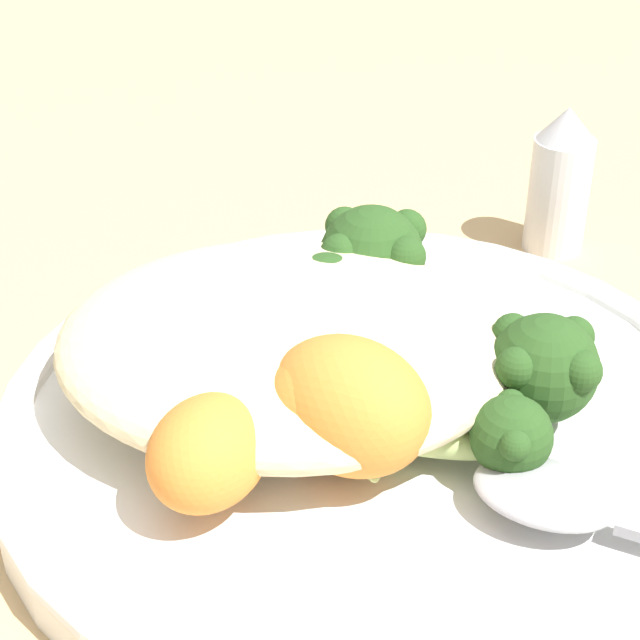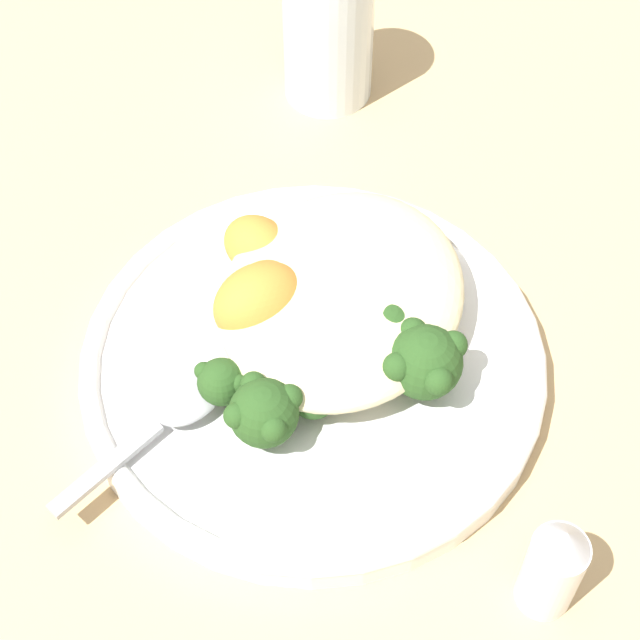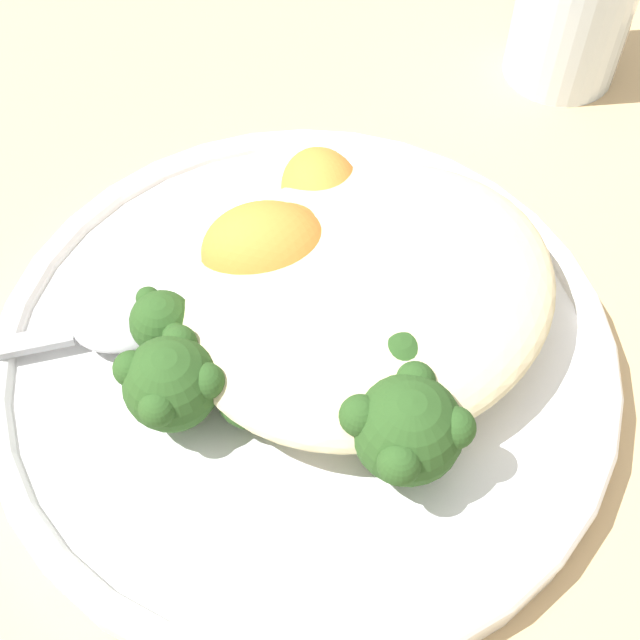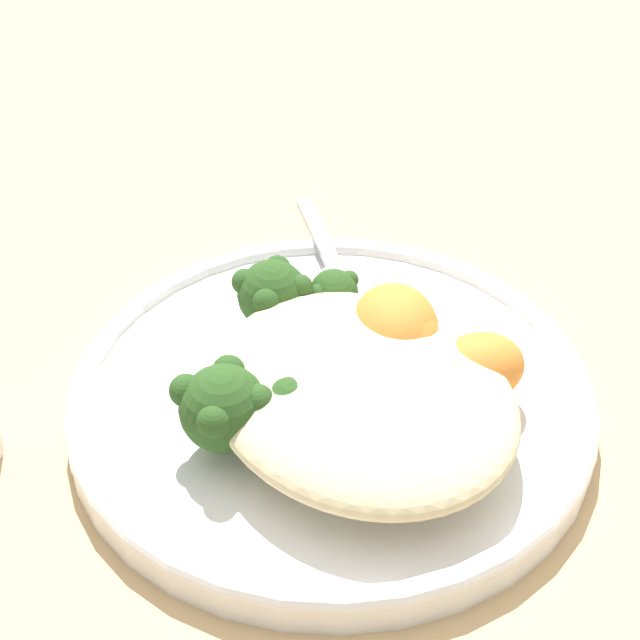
{
  "view_description": "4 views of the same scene",
  "coord_description": "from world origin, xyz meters",
  "px_view_note": "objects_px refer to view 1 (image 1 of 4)",
  "views": [
    {
      "loc": [
        -0.0,
        -0.32,
        0.25
      ],
      "look_at": [
        -0.03,
        -0.01,
        0.05
      ],
      "focal_mm": 60.0,
      "sensor_mm": 36.0,
      "label": 1
    },
    {
      "loc": [
        0.31,
        0.12,
        0.52
      ],
      "look_at": [
        -0.02,
        -0.01,
        0.04
      ],
      "focal_mm": 60.0,
      "sensor_mm": 36.0,
      "label": 2
    },
    {
      "loc": [
        0.1,
        0.16,
        0.33
      ],
      "look_at": [
        -0.01,
        -0.01,
        0.05
      ],
      "focal_mm": 50.0,
      "sensor_mm": 36.0,
      "label": 3
    },
    {
      "loc": [
        -0.33,
        0.22,
        0.38
      ],
      "look_at": [
        0.01,
        -0.02,
        0.05
      ],
      "focal_mm": 60.0,
      "sensor_mm": 36.0,
      "label": 4
    }
  ],
  "objects_px": {
    "plate": "(373,421)",
    "broccoli_stalk_1": "(511,378)",
    "quinoa_mound": "(288,343)",
    "broccoli_stalk_3": "(372,279)",
    "broccoli_stalk_5": "(293,366)",
    "broccoli_stalk_0": "(476,435)",
    "broccoli_stalk_2": "(453,369)",
    "sweet_potato_chunk_1": "(212,452)",
    "spoon": "(579,503)",
    "salt_shaker": "(562,181)",
    "kale_tuft": "(271,322)",
    "broccoli_stalk_4": "(333,319)",
    "sweet_potato_chunk_0": "(343,407)",
    "sweet_potato_chunk_2": "(352,406)"
  },
  "relations": [
    {
      "from": "quinoa_mound",
      "to": "salt_shaker",
      "type": "relative_size",
      "value": 2.26
    },
    {
      "from": "broccoli_stalk_2",
      "to": "kale_tuft",
      "type": "height_order",
      "value": "kale_tuft"
    },
    {
      "from": "broccoli_stalk_3",
      "to": "kale_tuft",
      "type": "bearing_deg",
      "value": 127.25
    },
    {
      "from": "broccoli_stalk_5",
      "to": "spoon",
      "type": "xyz_separation_m",
      "value": [
        0.09,
        -0.05,
        -0.01
      ]
    },
    {
      "from": "broccoli_stalk_5",
      "to": "sweet_potato_chunk_1",
      "type": "relative_size",
      "value": 1.52
    },
    {
      "from": "broccoli_stalk_3",
      "to": "sweet_potato_chunk_2",
      "type": "bearing_deg",
      "value": 178.23
    },
    {
      "from": "broccoli_stalk_3",
      "to": "sweet_potato_chunk_2",
      "type": "xyz_separation_m",
      "value": [
        -0.0,
        -0.09,
        0.0
      ]
    },
    {
      "from": "broccoli_stalk_1",
      "to": "spoon",
      "type": "xyz_separation_m",
      "value": [
        0.02,
        -0.05,
        -0.01
      ]
    },
    {
      "from": "broccoli_stalk_0",
      "to": "sweet_potato_chunk_0",
      "type": "height_order",
      "value": "sweet_potato_chunk_0"
    },
    {
      "from": "broccoli_stalk_5",
      "to": "spoon",
      "type": "height_order",
      "value": "broccoli_stalk_5"
    },
    {
      "from": "broccoli_stalk_0",
      "to": "sweet_potato_chunk_0",
      "type": "xyz_separation_m",
      "value": [
        -0.04,
        -0.0,
        0.01
      ]
    },
    {
      "from": "broccoli_stalk_5",
      "to": "sweet_potato_chunk_0",
      "type": "distance_m",
      "value": 0.04
    },
    {
      "from": "broccoli_stalk_3",
      "to": "broccoli_stalk_5",
      "type": "xyz_separation_m",
      "value": [
        -0.02,
        -0.05,
        -0.01
      ]
    },
    {
      "from": "broccoli_stalk_1",
      "to": "broccoli_stalk_3",
      "type": "relative_size",
      "value": 0.85
    },
    {
      "from": "plate",
      "to": "broccoli_stalk_0",
      "type": "distance_m",
      "value": 0.05
    },
    {
      "from": "broccoli_stalk_5",
      "to": "sweet_potato_chunk_2",
      "type": "distance_m",
      "value": 0.04
    },
    {
      "from": "broccoli_stalk_1",
      "to": "sweet_potato_chunk_2",
      "type": "distance_m",
      "value": 0.06
    },
    {
      "from": "sweet_potato_chunk_1",
      "to": "broccoli_stalk_4",
      "type": "bearing_deg",
      "value": 69.57
    },
    {
      "from": "sweet_potato_chunk_0",
      "to": "sweet_potato_chunk_1",
      "type": "distance_m",
      "value": 0.04
    },
    {
      "from": "broccoli_stalk_2",
      "to": "sweet_potato_chunk_0",
      "type": "xyz_separation_m",
      "value": [
        -0.04,
        -0.04,
        0.01
      ]
    },
    {
      "from": "broccoli_stalk_5",
      "to": "kale_tuft",
      "type": "bearing_deg",
      "value": -24.34
    },
    {
      "from": "broccoli_stalk_2",
      "to": "sweet_potato_chunk_1",
      "type": "relative_size",
      "value": 1.43
    },
    {
      "from": "spoon",
      "to": "salt_shaker",
      "type": "relative_size",
      "value": 1.64
    },
    {
      "from": "quinoa_mound",
      "to": "broccoli_stalk_5",
      "type": "xyz_separation_m",
      "value": [
        0.0,
        -0.01,
        -0.01
      ]
    },
    {
      "from": "plate",
      "to": "broccoli_stalk_1",
      "type": "height_order",
      "value": "broccoli_stalk_1"
    },
    {
      "from": "sweet_potato_chunk_1",
      "to": "broccoli_stalk_5",
      "type": "bearing_deg",
      "value": 70.39
    },
    {
      "from": "broccoli_stalk_3",
      "to": "broccoli_stalk_4",
      "type": "distance_m",
      "value": 0.03
    },
    {
      "from": "broccoli_stalk_3",
      "to": "kale_tuft",
      "type": "height_order",
      "value": "broccoli_stalk_3"
    },
    {
      "from": "broccoli_stalk_0",
      "to": "salt_shaker",
      "type": "relative_size",
      "value": 1.17
    },
    {
      "from": "broccoli_stalk_0",
      "to": "broccoli_stalk_3",
      "type": "height_order",
      "value": "broccoli_stalk_3"
    },
    {
      "from": "broccoli_stalk_5",
      "to": "spoon",
      "type": "bearing_deg",
      "value": -166.77
    },
    {
      "from": "plate",
      "to": "sweet_potato_chunk_0",
      "type": "height_order",
      "value": "sweet_potato_chunk_0"
    },
    {
      "from": "sweet_potato_chunk_2",
      "to": "kale_tuft",
      "type": "xyz_separation_m",
      "value": [
        -0.03,
        0.06,
        -0.01
      ]
    },
    {
      "from": "plate",
      "to": "quinoa_mound",
      "type": "xyz_separation_m",
      "value": [
        -0.03,
        0.0,
        0.03
      ]
    },
    {
      "from": "kale_tuft",
      "to": "spoon",
      "type": "relative_size",
      "value": 0.38
    },
    {
      "from": "broccoli_stalk_2",
      "to": "kale_tuft",
      "type": "relative_size",
      "value": 1.45
    },
    {
      "from": "broccoli_stalk_3",
      "to": "sweet_potato_chunk_1",
      "type": "relative_size",
      "value": 2.85
    },
    {
      "from": "sweet_potato_chunk_1",
      "to": "broccoli_stalk_1",
      "type": "bearing_deg",
      "value": 27.02
    },
    {
      "from": "broccoli_stalk_5",
      "to": "sweet_potato_chunk_1",
      "type": "bearing_deg",
      "value": 112.64
    },
    {
      "from": "sweet_potato_chunk_0",
      "to": "broccoli_stalk_3",
      "type": "bearing_deg",
      "value": 86.47
    },
    {
      "from": "sweet_potato_chunk_2",
      "to": "kale_tuft",
      "type": "relative_size",
      "value": 1.27
    },
    {
      "from": "sweet_potato_chunk_1",
      "to": "sweet_potato_chunk_2",
      "type": "bearing_deg",
      "value": 26.54
    },
    {
      "from": "broccoli_stalk_2",
      "to": "quinoa_mound",
      "type": "bearing_deg",
      "value": 135.71
    },
    {
      "from": "broccoli_stalk_2",
      "to": "broccoli_stalk_5",
      "type": "height_order",
      "value": "broccoli_stalk_5"
    },
    {
      "from": "broccoli_stalk_0",
      "to": "salt_shaker",
      "type": "height_order",
      "value": "salt_shaker"
    },
    {
      "from": "quinoa_mound",
      "to": "broccoli_stalk_1",
      "type": "xyz_separation_m",
      "value": [
        0.08,
        -0.01,
        -0.0
      ]
    },
    {
      "from": "sweet_potato_chunk_0",
      "to": "salt_shaker",
      "type": "distance_m",
      "value": 0.21
    },
    {
      "from": "plate",
      "to": "broccoli_stalk_2",
      "type": "relative_size",
      "value": 4.19
    },
    {
      "from": "plate",
      "to": "broccoli_stalk_0",
      "type": "xyz_separation_m",
      "value": [
        0.03,
        -0.03,
        0.02
      ]
    },
    {
      "from": "broccoli_stalk_2",
      "to": "broccoli_stalk_5",
      "type": "bearing_deg",
      "value": 142.76
    }
  ]
}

